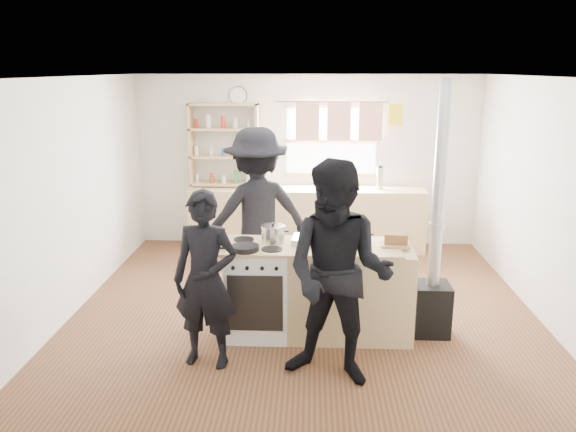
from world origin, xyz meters
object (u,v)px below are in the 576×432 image
(stockpot_stove, at_px, (273,234))
(person_far, at_px, (257,214))
(roast_tray, at_px, (308,240))
(skillet_greens, at_px, (245,248))
(stockpot_counter, at_px, (356,237))
(person_near_right, at_px, (338,275))
(flue_heater, at_px, (433,272))
(bread_board, at_px, (396,241))
(cooking_island, at_px, (318,290))
(thermos, at_px, (380,178))
(person_near_left, at_px, (206,280))

(stockpot_stove, height_order, person_far, person_far)
(roast_tray, relative_size, stockpot_stove, 1.38)
(person_far, bearing_deg, roast_tray, 103.32)
(skillet_greens, distance_m, stockpot_counter, 1.06)
(person_near_right, xyz_separation_m, person_far, (-0.84, 1.79, 0.03))
(stockpot_stove, xyz_separation_m, stockpot_counter, (0.80, -0.09, 0.01))
(skillet_greens, height_order, person_near_right, person_near_right)
(stockpot_counter, relative_size, person_far, 0.14)
(flue_heater, bearing_deg, person_far, 153.92)
(bread_board, distance_m, flue_heater, 0.52)
(stockpot_stove, bearing_deg, cooking_island, -11.23)
(cooking_island, xyz_separation_m, roast_tray, (-0.10, 0.06, 0.50))
(bread_board, bearing_deg, thermos, 86.63)
(skillet_greens, xyz_separation_m, roast_tray, (0.59, 0.25, 0.01))
(stockpot_counter, bearing_deg, person_near_left, -155.66)
(stockpot_counter, bearing_deg, skillet_greens, -169.87)
(stockpot_stove, bearing_deg, flue_heater, -0.95)
(skillet_greens, relative_size, stockpot_stove, 1.16)
(flue_heater, bearing_deg, person_near_left, -162.39)
(thermos, height_order, person_near_right, person_near_right)
(roast_tray, height_order, person_near_left, person_near_left)
(cooking_island, height_order, roast_tray, roast_tray)
(cooking_island, xyz_separation_m, flue_heater, (1.13, 0.06, 0.18))
(roast_tray, height_order, stockpot_counter, stockpot_counter)
(cooking_island, distance_m, person_near_left, 1.21)
(bread_board, height_order, person_near_right, person_near_right)
(skillet_greens, bearing_deg, stockpot_stove, 48.80)
(bread_board, height_order, flue_heater, flue_heater)
(roast_tray, distance_m, stockpot_stove, 0.35)
(skillet_greens, bearing_deg, cooking_island, 15.22)
(bread_board, distance_m, person_near_right, 1.04)
(cooking_island, height_order, skillet_greens, skillet_greens)
(person_near_left, bearing_deg, thermos, 70.02)
(skillet_greens, height_order, stockpot_counter, stockpot_counter)
(flue_heater, bearing_deg, stockpot_stove, 179.05)
(cooking_island, xyz_separation_m, skillet_greens, (-0.69, -0.19, 0.49))
(skillet_greens, relative_size, bread_board, 0.92)
(bread_board, bearing_deg, person_near_right, -124.49)
(skillet_greens, height_order, bread_board, bread_board)
(cooking_island, height_order, person_near_left, person_near_left)
(stockpot_stove, bearing_deg, roast_tray, -5.21)
(thermos, bearing_deg, skillet_greens, -118.27)
(cooking_island, distance_m, flue_heater, 1.14)
(stockpot_stove, relative_size, person_near_right, 0.12)
(cooking_island, bearing_deg, skillet_greens, -164.78)
(cooking_island, relative_size, person_near_left, 1.24)
(stockpot_stove, bearing_deg, person_near_left, -127.97)
(roast_tray, bearing_deg, flue_heater, 0.25)
(stockpot_counter, xyz_separation_m, person_far, (-1.04, 0.96, -0.04))
(stockpot_stove, distance_m, bread_board, 1.19)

